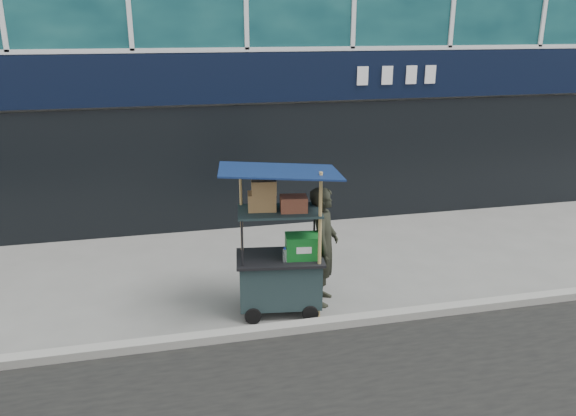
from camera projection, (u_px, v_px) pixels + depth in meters
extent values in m
plane|color=slate|center=(298.00, 323.00, 7.58)|extent=(80.00, 80.00, 0.00)
cube|color=gray|center=(302.00, 327.00, 7.37)|extent=(80.00, 0.18, 0.12)
cube|color=black|center=(248.00, 78.00, 10.24)|extent=(15.68, 0.06, 0.90)
cube|color=black|center=(249.00, 168.00, 10.81)|extent=(15.68, 0.04, 2.40)
cube|color=#1B2D2E|center=(280.00, 280.00, 7.78)|extent=(1.19, 0.79, 0.65)
cylinder|color=black|center=(253.00, 316.00, 7.53)|extent=(0.23, 0.08, 0.22)
cylinder|color=black|center=(310.00, 314.00, 7.60)|extent=(0.23, 0.08, 0.22)
cube|color=black|center=(280.00, 258.00, 7.67)|extent=(1.27, 0.88, 0.04)
cylinder|color=black|center=(242.00, 244.00, 7.26)|extent=(0.03, 0.03, 0.69)
cylinder|color=black|center=(320.00, 242.00, 7.35)|extent=(0.03, 0.03, 0.69)
cylinder|color=black|center=(242.00, 229.00, 7.79)|extent=(0.03, 0.03, 0.69)
cylinder|color=black|center=(314.00, 227.00, 7.87)|extent=(0.03, 0.03, 0.69)
cube|color=#1B2D2E|center=(279.00, 211.00, 7.46)|extent=(1.19, 0.79, 0.03)
cylinder|color=#AA854D|center=(320.00, 248.00, 7.38)|extent=(0.05, 0.05, 2.08)
cylinder|color=#AA854D|center=(242.00, 239.00, 7.83)|extent=(0.04, 0.04, 1.98)
cube|color=#0B193E|center=(279.00, 171.00, 7.29)|extent=(1.70, 1.31, 0.18)
cube|color=#0E5C12|center=(303.00, 246.00, 7.60)|extent=(0.50, 0.38, 0.32)
cylinder|color=silver|center=(285.00, 256.00, 7.47)|extent=(0.07, 0.07, 0.18)
cylinder|color=#1832BA|center=(285.00, 248.00, 7.43)|extent=(0.03, 0.03, 0.02)
cube|color=#93633E|center=(262.00, 201.00, 7.44)|extent=(0.40, 0.33, 0.23)
cube|color=brown|center=(294.00, 204.00, 7.39)|extent=(0.38, 0.30, 0.20)
cube|color=#93633E|center=(264.00, 187.00, 7.36)|extent=(0.35, 0.28, 0.18)
imported|color=black|center=(323.00, 246.00, 7.91)|extent=(0.62, 0.74, 1.73)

